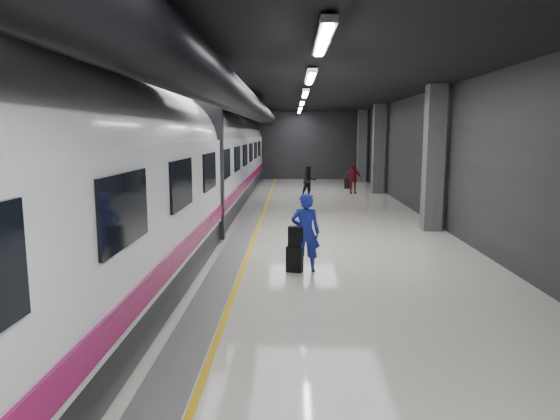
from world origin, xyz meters
TOP-DOWN VIEW (x-y plane):
  - ground at (0.00, 0.00)m, footprint 40.00×40.00m
  - platform_hall at (-0.29, 0.96)m, footprint 10.02×40.02m
  - train at (-3.25, -0.00)m, footprint 3.05×38.00m
  - traveler_main at (0.45, -2.88)m, footprint 0.67×0.47m
  - suitcase_main at (0.22, -2.95)m, footprint 0.40×0.30m
  - shoulder_bag at (0.24, -2.95)m, footprint 0.34×0.19m
  - traveler_far_a at (0.98, 10.28)m, footprint 0.92×0.84m
  - traveler_far_b at (3.26, 11.75)m, footprint 0.89×0.38m
  - suitcase_far at (3.28, 14.07)m, footprint 0.44×0.35m

SIDE VIEW (x-z plane):
  - ground at x=0.00m, z-range 0.00..0.00m
  - suitcase_far at x=3.28m, z-range 0.00..0.56m
  - suitcase_main at x=0.22m, z-range 0.00..0.57m
  - traveler_far_b at x=3.26m, z-range 0.00..1.51m
  - traveler_far_a at x=0.98m, z-range 0.00..1.55m
  - shoulder_bag at x=0.24m, z-range 0.57..1.02m
  - traveler_main at x=0.45m, z-range 0.00..1.75m
  - train at x=-3.25m, z-range 0.04..4.09m
  - platform_hall at x=-0.29m, z-range 1.28..5.79m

